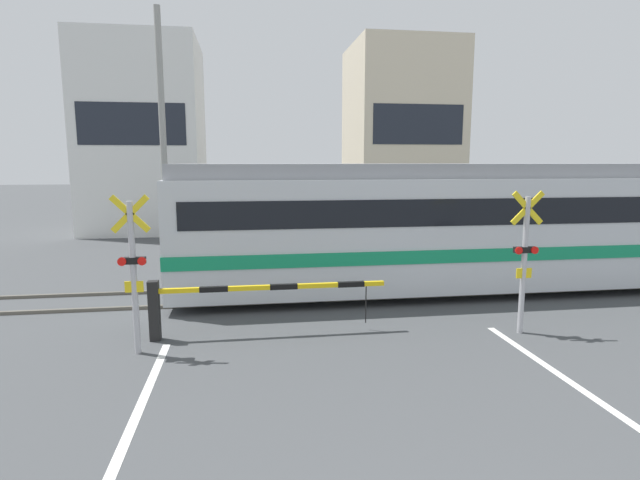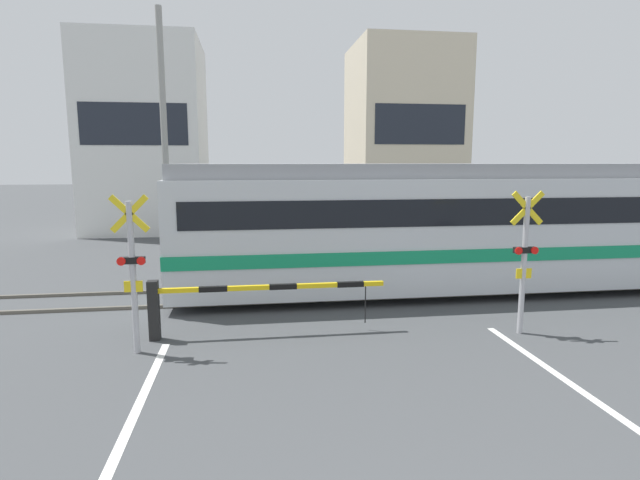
# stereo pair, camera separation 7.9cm
# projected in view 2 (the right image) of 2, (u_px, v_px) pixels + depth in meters

# --- Properties ---
(rail_track_near) EXTENTS (50.00, 0.10, 0.08)m
(rail_track_near) POSITION_uv_depth(u_px,v_px,m) (319.00, 300.00, 12.40)
(rail_track_near) COLOR #5B564C
(rail_track_near) RESTS_ON ground_plane
(rail_track_far) EXTENTS (50.00, 0.10, 0.08)m
(rail_track_far) POSITION_uv_depth(u_px,v_px,m) (311.00, 286.00, 13.80)
(rail_track_far) COLOR #5B564C
(rail_track_far) RESTS_ON ground_plane
(commuter_train) EXTENTS (19.17, 3.01, 3.40)m
(commuter_train) POSITION_uv_depth(u_px,v_px,m) (530.00, 222.00, 13.65)
(commuter_train) COLOR silver
(commuter_train) RESTS_ON ground_plane
(crossing_barrier_near) EXTENTS (4.68, 0.20, 1.18)m
(crossing_barrier_near) POSITION_uv_depth(u_px,v_px,m) (221.00, 298.00, 9.83)
(crossing_barrier_near) COLOR black
(crossing_barrier_near) RESTS_ON ground_plane
(crossing_barrier_far) EXTENTS (4.68, 0.20, 1.18)m
(crossing_barrier_far) POSITION_uv_depth(u_px,v_px,m) (373.00, 245.00, 16.08)
(crossing_barrier_far) COLOR black
(crossing_barrier_far) RESTS_ON ground_plane
(crossing_signal_left) EXTENTS (0.68, 0.15, 2.89)m
(crossing_signal_left) POSITION_uv_depth(u_px,v_px,m) (133.00, 268.00, 8.86)
(crossing_signal_left) COLOR #B2B2B7
(crossing_signal_left) RESTS_ON ground_plane
(crossing_signal_right) EXTENTS (0.68, 0.15, 2.89)m
(crossing_signal_right) POSITION_uv_depth(u_px,v_px,m) (524.00, 256.00, 9.90)
(crossing_signal_right) COLOR #B2B2B7
(crossing_signal_right) RESTS_ON ground_plane
(pedestrian) EXTENTS (0.38, 0.22, 1.62)m
(pedestrian) POSITION_uv_depth(u_px,v_px,m) (299.00, 233.00, 17.90)
(pedestrian) COLOR brown
(pedestrian) RESTS_ON ground_plane
(building_left_of_street) EXTENTS (5.55, 5.58, 9.29)m
(building_left_of_street) POSITION_uv_depth(u_px,v_px,m) (147.00, 138.00, 24.90)
(building_left_of_street) COLOR white
(building_left_of_street) RESTS_ON ground_plane
(building_right_of_street) EXTENTS (5.35, 5.58, 9.50)m
(building_right_of_street) POSITION_uv_depth(u_px,v_px,m) (403.00, 137.00, 26.71)
(building_right_of_street) COLOR beige
(building_right_of_street) RESTS_ON ground_plane
(utility_pole_streetside) EXTENTS (0.22, 0.22, 8.53)m
(utility_pole_streetside) POSITION_uv_depth(u_px,v_px,m) (164.00, 138.00, 17.05)
(utility_pole_streetside) COLOR gray
(utility_pole_streetside) RESTS_ON ground_plane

